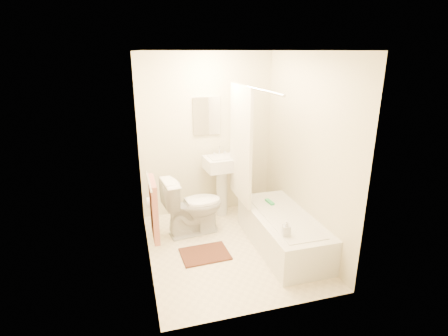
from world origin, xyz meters
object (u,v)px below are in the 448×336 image
object	(u,v)px
toilet	(193,206)
soap_bottle	(286,228)
bath_mat	(205,254)
sink	(222,184)
bathtub	(282,231)

from	to	relation	value
toilet	soap_bottle	size ratio (longest dim) A/B	4.32
bath_mat	soap_bottle	bearing A→B (deg)	-34.43
soap_bottle	toilet	bearing A→B (deg)	125.76
toilet	sink	bearing A→B (deg)	-59.65
toilet	bath_mat	size ratio (longest dim) A/B	1.41
bath_mat	toilet	bearing A→B (deg)	92.13
bathtub	soap_bottle	xyz separation A→B (m)	(-0.19, -0.48, 0.31)
sink	soap_bottle	distance (m)	1.60
toilet	soap_bottle	bearing A→B (deg)	-152.39
bathtub	soap_bottle	world-z (taller)	soap_bottle
toilet	bath_mat	world-z (taller)	toilet
toilet	bath_mat	bearing A→B (deg)	173.98
bath_mat	sink	bearing A→B (deg)	63.49
sink	bathtub	distance (m)	1.23
sink	soap_bottle	bearing A→B (deg)	-83.91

